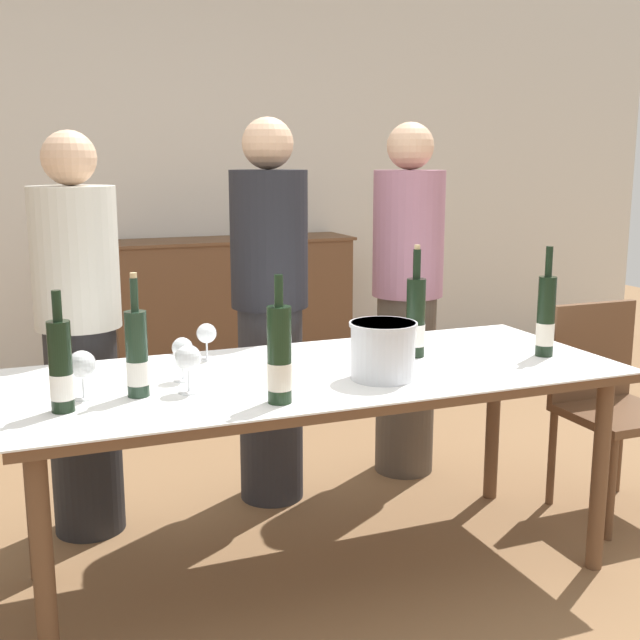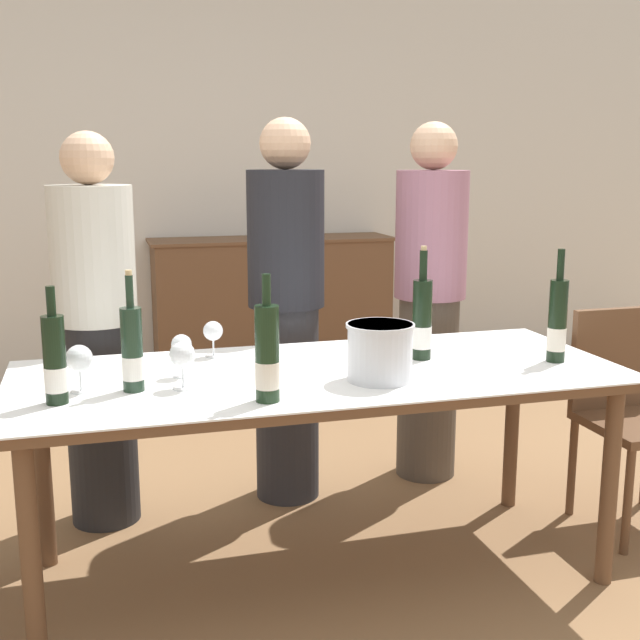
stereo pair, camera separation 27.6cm
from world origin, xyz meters
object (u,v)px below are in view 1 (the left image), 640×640
at_px(wine_bottle_1, 279,358).
at_px(wine_glass_2, 188,359).
at_px(wine_glass_3, 207,335).
at_px(chair_right_end, 607,393).
at_px(wine_bottle_2, 61,369).
at_px(wine_bottle_3, 546,318).
at_px(sideboard_cabinet, 233,311).
at_px(wine_glass_0, 182,350).
at_px(person_host, 80,338).
at_px(wine_bottle_4, 137,356).
at_px(person_guest_right, 407,302).
at_px(wine_bottle_0, 416,319).
at_px(ice_bucket, 383,349).
at_px(wine_glass_1, 82,366).
at_px(dining_table, 320,389).
at_px(person_guest_left, 270,314).

relative_size(wine_bottle_1, wine_glass_2, 2.53).
height_order(wine_glass_3, chair_right_end, wine_glass_3).
distance_m(wine_bottle_2, wine_bottle_3, 1.73).
bearing_deg(wine_glass_3, sideboard_cabinet, 72.30).
relative_size(sideboard_cabinet, chair_right_end, 1.83).
xyz_separation_m(wine_glass_0, person_host, (-0.27, 0.63, -0.07)).
distance_m(wine_bottle_4, person_guest_right, 1.63).
xyz_separation_m(wine_bottle_0, wine_bottle_2, (-1.27, -0.21, -0.01)).
bearing_deg(ice_bucket, wine_bottle_1, -162.71).
bearing_deg(wine_bottle_3, wine_bottle_2, -178.73).
distance_m(wine_bottle_2, wine_glass_2, 0.39).
distance_m(sideboard_cabinet, wine_bottle_3, 2.82).
distance_m(wine_bottle_0, wine_bottle_4, 1.05).
bearing_deg(wine_bottle_3, person_guest_right, 96.93).
relative_size(wine_glass_2, person_host, 0.10).
distance_m(wine_glass_0, person_host, 0.69).
distance_m(wine_bottle_4, wine_glass_0, 0.21).
relative_size(wine_bottle_3, wine_glass_2, 2.66).
relative_size(wine_glass_1, person_host, 0.10).
bearing_deg(wine_bottle_0, wine_bottle_1, -151.18).
bearing_deg(wine_glass_2, wine_bottle_0, 10.01).
xyz_separation_m(dining_table, person_host, (-0.74, 0.68, 0.10)).
height_order(wine_bottle_2, person_guest_left, person_guest_left).
bearing_deg(wine_glass_3, wine_bottle_4, -129.50).
distance_m(wine_glass_3, person_host, 0.57).
bearing_deg(chair_right_end, person_guest_right, 130.59).
bearing_deg(wine_bottle_2, dining_table, 9.76).
relative_size(wine_bottle_1, person_host, 0.24).
bearing_deg(person_host, wine_bottle_2, -98.60).
xyz_separation_m(wine_glass_0, chair_right_end, (1.82, 0.03, -0.36)).
xyz_separation_m(wine_bottle_3, wine_glass_0, (-1.33, 0.16, -0.04)).
height_order(chair_right_end, person_host, person_host).
bearing_deg(wine_bottle_1, wine_glass_0, 121.86).
height_order(sideboard_cabinet, person_guest_left, person_guest_left).
height_order(sideboard_cabinet, dining_table, sideboard_cabinet).
xyz_separation_m(wine_bottle_0, person_guest_left, (-0.35, 0.66, -0.07)).
height_order(wine_glass_3, person_guest_left, person_guest_left).
bearing_deg(wine_bottle_0, sideboard_cabinet, 89.75).
bearing_deg(person_guest_left, wine_bottle_0, -61.77).
bearing_deg(person_guest_right, wine_bottle_2, -150.17).
distance_m(sideboard_cabinet, wine_bottle_2, 3.10).
relative_size(sideboard_cabinet, person_host, 1.02).
relative_size(wine_bottle_2, wine_bottle_3, 0.87).
relative_size(dining_table, wine_glass_1, 13.85).
xyz_separation_m(wine_bottle_1, wine_bottle_2, (-0.62, 0.15, -0.01)).
distance_m(dining_table, chair_right_end, 1.37).
xyz_separation_m(sideboard_cabinet, person_guest_right, (0.34, -1.86, 0.35)).
height_order(wine_bottle_0, person_host, person_host).
xyz_separation_m(wine_bottle_0, wine_glass_0, (-0.88, -0.01, -0.04)).
height_order(wine_bottle_2, wine_glass_1, wine_bottle_2).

